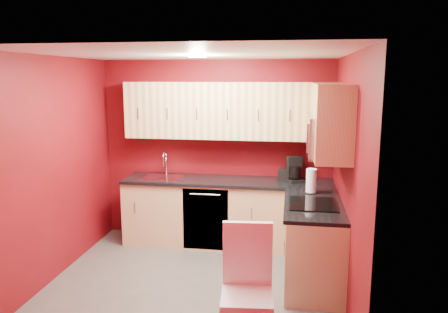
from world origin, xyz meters
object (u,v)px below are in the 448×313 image
(sink, at_px, (163,175))
(napkin_holder, at_px, (284,175))
(coffee_maker, at_px, (296,169))
(microwave, at_px, (327,136))
(dining_chair, at_px, (247,291))
(paper_towel, at_px, (311,181))

(sink, bearing_deg, napkin_holder, 2.73)
(coffee_maker, bearing_deg, microwave, -94.59)
(microwave, height_order, napkin_holder, microwave)
(coffee_maker, distance_m, napkin_holder, 0.18)
(microwave, distance_m, dining_chair, 1.86)
(sink, bearing_deg, coffee_maker, 1.36)
(microwave, relative_size, paper_towel, 2.63)
(microwave, height_order, paper_towel, microwave)
(napkin_holder, distance_m, paper_towel, 0.68)
(napkin_holder, distance_m, dining_chair, 2.43)
(dining_chair, bearing_deg, paper_towel, 66.82)
(coffee_maker, distance_m, paper_towel, 0.59)
(paper_towel, bearing_deg, microwave, -76.40)
(microwave, height_order, sink, microwave)
(sink, height_order, paper_towel, sink)
(sink, relative_size, paper_towel, 1.80)
(coffee_maker, bearing_deg, dining_chair, -120.11)
(dining_chair, bearing_deg, sink, 116.01)
(coffee_maker, xyz_separation_m, napkin_holder, (-0.15, 0.04, -0.09))
(microwave, xyz_separation_m, coffee_maker, (-0.30, 1.05, -0.59))
(paper_towel, height_order, dining_chair, paper_towel)
(napkin_holder, relative_size, dining_chair, 0.14)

